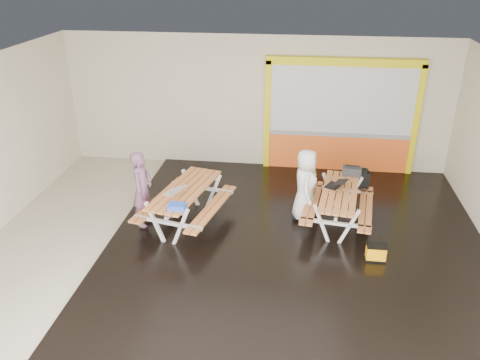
# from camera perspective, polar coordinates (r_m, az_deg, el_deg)

# --- Properties ---
(room) EXTENTS (10.02, 8.02, 3.52)m
(room) POSITION_cam_1_polar(r_m,az_deg,el_deg) (9.02, -0.74, 1.88)
(room) COLOR beige
(room) RESTS_ON ground
(deck) EXTENTS (7.50, 7.98, 0.05)m
(deck) POSITION_cam_1_polar(r_m,az_deg,el_deg) (9.76, 6.67, -7.84)
(deck) COLOR black
(deck) RESTS_ON room
(kiosk) EXTENTS (3.88, 0.16, 3.00)m
(kiosk) POSITION_cam_1_polar(r_m,az_deg,el_deg) (12.77, 11.70, 7.04)
(kiosk) COLOR orange
(kiosk) RESTS_ON room
(picnic_table_left) EXTENTS (1.91, 2.44, 0.87)m
(picnic_table_left) POSITION_cam_1_polar(r_m,az_deg,el_deg) (10.23, -6.43, -2.05)
(picnic_table_left) COLOR orange
(picnic_table_left) RESTS_ON deck
(picnic_table_right) EXTENTS (1.64, 2.20, 0.82)m
(picnic_table_right) POSITION_cam_1_polar(r_m,az_deg,el_deg) (10.39, 11.57, -2.22)
(picnic_table_right) COLOR orange
(picnic_table_right) RESTS_ON deck
(person_left) EXTENTS (0.44, 0.62, 1.62)m
(person_left) POSITION_cam_1_polar(r_m,az_deg,el_deg) (10.20, -11.42, -0.99)
(person_left) COLOR #714A68
(person_left) RESTS_ON deck
(person_right) EXTENTS (0.54, 0.80, 1.58)m
(person_right) POSITION_cam_1_polar(r_m,az_deg,el_deg) (10.36, 7.71, -0.57)
(person_right) COLOR white
(person_right) RESTS_ON deck
(laptop_left) EXTENTS (0.50, 0.48, 0.17)m
(laptop_left) POSITION_cam_1_polar(r_m,az_deg,el_deg) (9.95, -7.69, -1.29)
(laptop_left) COLOR silver
(laptop_left) RESTS_ON picnic_table_left
(laptop_right) EXTENTS (0.53, 0.50, 0.17)m
(laptop_right) POSITION_cam_1_polar(r_m,az_deg,el_deg) (10.45, 11.21, -0.50)
(laptop_right) COLOR black
(laptop_right) RESTS_ON picnic_table_right
(blue_pouch) EXTENTS (0.34, 0.24, 0.10)m
(blue_pouch) POSITION_cam_1_polar(r_m,az_deg,el_deg) (9.37, -7.42, -3.09)
(blue_pouch) COLOR blue
(blue_pouch) RESTS_ON picnic_table_left
(toolbox) EXTENTS (0.44, 0.25, 0.24)m
(toolbox) POSITION_cam_1_polar(r_m,az_deg,el_deg) (11.06, 13.03, 1.03)
(toolbox) COLOR black
(toolbox) RESTS_ON picnic_table_right
(backpack) EXTENTS (0.26, 0.17, 0.44)m
(backpack) POSITION_cam_1_polar(r_m,az_deg,el_deg) (11.15, 14.31, 0.19)
(backpack) COLOR black
(backpack) RESTS_ON picnic_table_right
(dark_case) EXTENTS (0.41, 0.31, 0.15)m
(dark_case) POSITION_cam_1_polar(r_m,az_deg,el_deg) (10.73, 7.48, -3.97)
(dark_case) COLOR black
(dark_case) RESTS_ON deck
(fluke_bag) EXTENTS (0.38, 0.25, 0.32)m
(fluke_bag) POSITION_cam_1_polar(r_m,az_deg,el_deg) (9.56, 15.69, -8.22)
(fluke_bag) COLOR black
(fluke_bag) RESTS_ON deck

